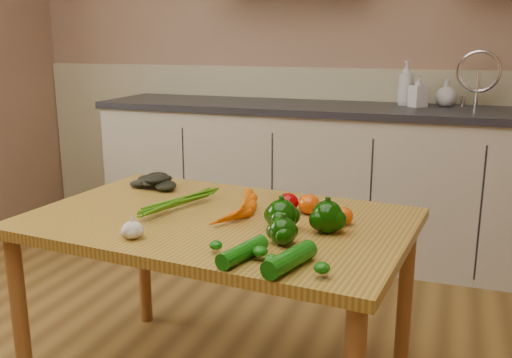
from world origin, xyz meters
The scene contains 17 objects.
room centered at (0.00, 0.17, 1.25)m, with size 4.04×5.04×2.64m.
counter_run centered at (0.21, 2.19, 0.46)m, with size 2.84×0.64×1.14m.
table centered at (0.14, 0.60, 0.61)m, with size 1.35×0.94×0.69m.
soap_bottle_a centered at (0.59, 2.32, 1.03)m, with size 0.10×0.10×0.26m, color silver.
soap_bottle_b centered at (0.67, 2.25, 0.99)m, with size 0.08×0.08×0.18m, color silver.
soap_bottle_c centered at (0.82, 2.35, 0.98)m, with size 0.12×0.12×0.15m, color silver.
carrot_bunch centered at (0.14, 0.63, 0.72)m, with size 0.24×0.18×0.06m, color #E66205, non-canonical shape.
leafy_greens centered at (-0.25, 0.88, 0.73)m, with size 0.18×0.16×0.09m, color black, non-canonical shape.
garlic_bulb centered at (-0.02, 0.31, 0.71)m, with size 0.07×0.07×0.06m, color beige.
pepper_a centered at (0.38, 0.53, 0.74)m, with size 0.10×0.10×0.10m, color #093202.
pepper_b centered at (0.53, 0.57, 0.74)m, with size 0.10×0.10×0.10m, color #093202.
pepper_c centered at (0.43, 0.41, 0.73)m, with size 0.08×0.08×0.08m, color #093202.
tomato_a centered at (0.35, 0.74, 0.72)m, with size 0.07×0.07×0.07m, color #910204.
tomato_b centered at (0.42, 0.74, 0.72)m, with size 0.08×0.08×0.07m, color #D94805.
tomato_c centered at (0.56, 0.66, 0.72)m, with size 0.06×0.06×0.06m, color #D94805.
zucchini_a centered at (0.50, 0.24, 0.71)m, with size 0.05×0.05×0.20m, color #0A4B08.
zucchini_b centered at (0.36, 0.26, 0.71)m, with size 0.05×0.05×0.19m, color #0A4B08.
Camera 1 is at (0.88, -1.12, 1.28)m, focal length 40.00 mm.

